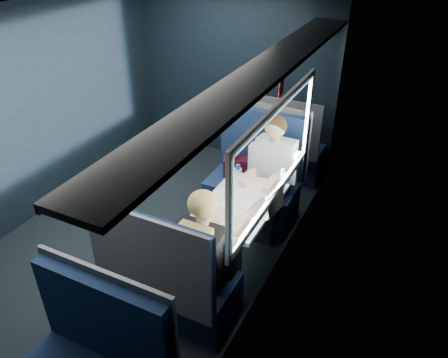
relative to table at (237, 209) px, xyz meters
The scene contains 12 objects.
ground 1.23m from the table, behind, with size 2.80×4.20×0.01m, color black.
room_shell 1.30m from the table, behind, with size 3.00×4.40×2.40m.
table is the anchor object (origin of this frame).
seat_bay_near 0.93m from the table, 102.25° to the left, with size 1.04×0.62×1.26m.
seat_bay_far 0.93m from the table, 101.78° to the right, with size 1.04×0.62×1.26m.
seat_row_front 1.82m from the table, 95.80° to the left, with size 1.04×0.51×1.16m.
man 0.70m from the table, 84.48° to the left, with size 0.53×0.56×1.32m.
woman 0.71m from the table, 84.55° to the right, with size 0.53×0.56×1.32m.
papers 0.10m from the table, 101.21° to the left, with size 0.48×0.70×0.01m, color white.
laptop 0.34m from the table, ahead, with size 0.26×0.32×0.22m.
bottle_small 0.50m from the table, 50.53° to the left, with size 0.07×0.07×0.24m.
cup 0.49m from the table, 51.86° to the left, with size 0.07×0.07×0.10m, color white.
Camera 1 is at (2.40, -3.02, 3.02)m, focal length 35.00 mm.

